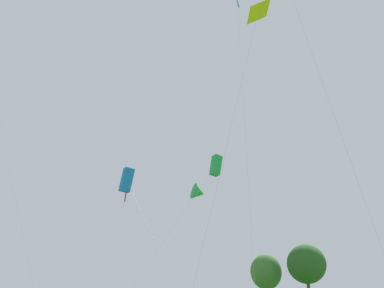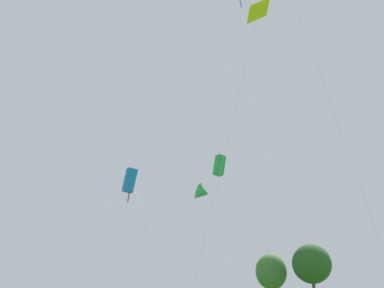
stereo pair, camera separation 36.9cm
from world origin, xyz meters
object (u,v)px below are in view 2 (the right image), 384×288
kite_flying_1 (257,14)px  park_tree_0 (271,272)px  kite_flying_6 (130,181)px  park_tree_2 (312,264)px  kite_flying_2 (219,166)px  kite_flying_4 (203,193)px

kite_flying_1 → park_tree_0: bearing=54.7°
kite_flying_6 → kite_flying_1: bearing=-85.7°
kite_flying_1 → park_tree_2: 39.76m
kite_flying_2 → kite_flying_6: 10.64m
kite_flying_2 → park_tree_0: 21.84m
kite_flying_2 → park_tree_2: kite_flying_2 is taller
kite_flying_1 → kite_flying_4: 36.72m
kite_flying_2 → kite_flying_4: size_ratio=0.95×
kite_flying_2 → kite_flying_6: bearing=-170.1°
park_tree_0 → park_tree_2: (2.66, -5.21, 0.78)m
kite_flying_4 → park_tree_2: bearing=-26.2°
park_tree_2 → kite_flying_6: bearing=-161.0°
kite_flying_2 → park_tree_2: 21.01m
kite_flying_6 → park_tree_0: kite_flying_6 is taller
kite_flying_2 → kite_flying_6: kite_flying_2 is taller
kite_flying_4 → park_tree_0: kite_flying_4 is taller
kite_flying_4 → park_tree_0: (9.75, -0.90, -10.18)m
kite_flying_1 → park_tree_0: 42.25m
kite_flying_1 → kite_flying_6: size_ratio=1.36×
kite_flying_4 → park_tree_2: size_ratio=1.93×
kite_flying_1 → kite_flying_2: bearing=67.0°
kite_flying_1 → park_tree_0: kite_flying_1 is taller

